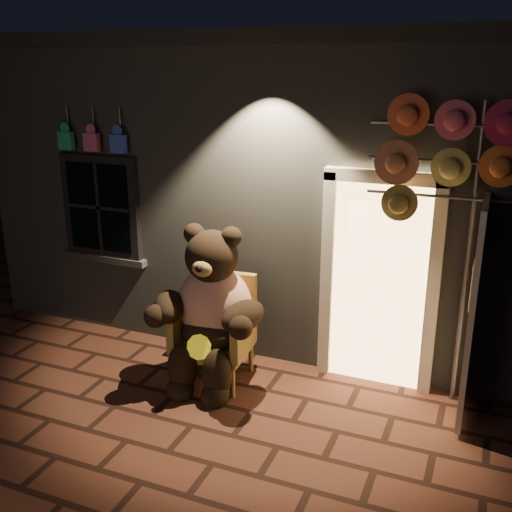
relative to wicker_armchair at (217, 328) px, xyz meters
The scene contains 5 objects.
ground 1.09m from the wicker_armchair, 78.82° to the right, with size 60.00×60.00×0.00m, color #4F2A1E.
shop_building 3.29m from the wicker_armchair, 86.52° to the left, with size 7.30×5.95×3.51m.
wicker_armchair is the anchor object (origin of this frame).
teddy_bear 0.29m from the wicker_armchair, 87.18° to the right, with size 1.24×0.99×1.70m.
hat_rack 2.93m from the wicker_armchair, ahead, with size 1.74×0.22×2.87m.
Camera 1 is at (2.33, -4.11, 3.16)m, focal length 42.00 mm.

